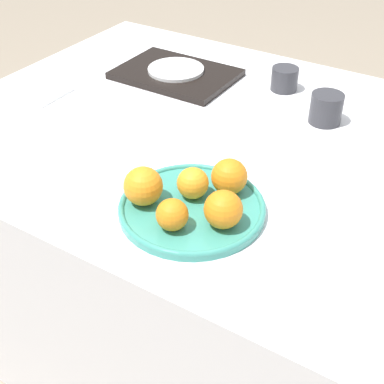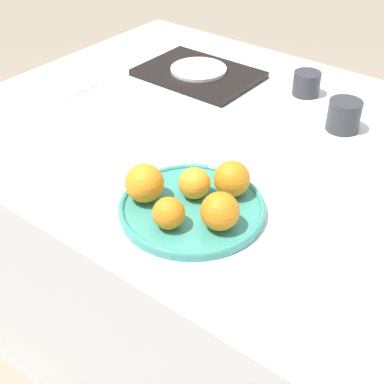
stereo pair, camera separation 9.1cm
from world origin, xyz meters
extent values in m
plane|color=gray|center=(0.00, 0.00, 0.00)|extent=(12.00, 12.00, 0.00)
cube|color=white|center=(0.00, 0.00, 0.36)|extent=(1.50, 1.09, 0.73)
cylinder|color=teal|center=(0.09, -0.32, 0.73)|extent=(0.30, 0.30, 0.01)
torus|color=teal|center=(0.09, -0.32, 0.74)|extent=(0.31, 0.31, 0.01)
sphere|color=orange|center=(0.07, -0.29, 0.78)|extent=(0.07, 0.07, 0.07)
sphere|color=orange|center=(0.13, -0.23, 0.78)|extent=(0.08, 0.08, 0.08)
sphere|color=orange|center=(0.10, -0.39, 0.77)|extent=(0.06, 0.06, 0.06)
sphere|color=orange|center=(0.00, -0.36, 0.78)|extent=(0.08, 0.08, 0.08)
sphere|color=orange|center=(0.17, -0.34, 0.78)|extent=(0.08, 0.08, 0.08)
cube|color=black|center=(-0.30, 0.22, 0.74)|extent=(0.35, 0.25, 0.02)
cylinder|color=white|center=(-0.30, 0.22, 0.75)|extent=(0.17, 0.17, 0.01)
cylinder|color=#333338|center=(0.19, 0.19, 0.77)|extent=(0.09, 0.09, 0.08)
cylinder|color=#333338|center=(0.01, 0.32, 0.76)|extent=(0.08, 0.08, 0.07)
cube|color=white|center=(-0.56, -0.08, 0.73)|extent=(0.11, 0.13, 0.01)
camera|label=1|loc=(0.55, -1.05, 1.42)|focal=50.00mm
camera|label=2|loc=(0.63, -1.00, 1.42)|focal=50.00mm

